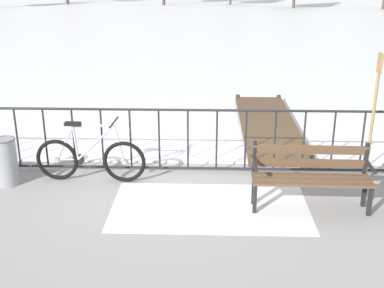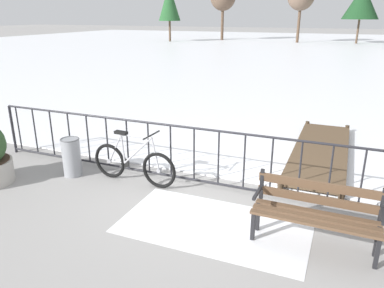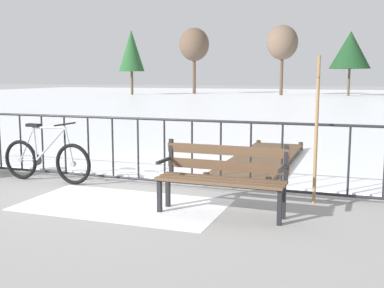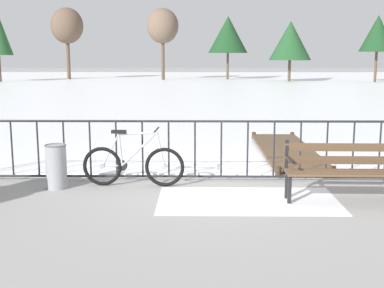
{
  "view_description": "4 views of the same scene",
  "coord_description": "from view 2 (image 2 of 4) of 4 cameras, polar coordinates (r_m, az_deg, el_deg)",
  "views": [
    {
      "loc": [
        0.53,
        -7.26,
        3.13
      ],
      "look_at": [
        0.31,
        -0.39,
        0.63
      ],
      "focal_mm": 45.7,
      "sensor_mm": 36.0,
      "label": 1
    },
    {
      "loc": [
        2.11,
        -5.72,
        2.92
      ],
      "look_at": [
        -0.32,
        0.12,
        0.71
      ],
      "focal_mm": 35.1,
      "sensor_mm": 36.0,
      "label": 2
    },
    {
      "loc": [
        3.53,
        -6.67,
        1.71
      ],
      "look_at": [
        1.18,
        -0.12,
        0.71
      ],
      "focal_mm": 44.14,
      "sensor_mm": 36.0,
      "label": 3
    },
    {
      "loc": [
        -0.17,
        -8.53,
        2.17
      ],
      "look_at": [
        -0.28,
        -0.12,
        0.67
      ],
      "focal_mm": 46.96,
      "sensor_mm": 36.0,
      "label": 4
    }
  ],
  "objects": [
    {
      "name": "frozen_pond",
      "position": [
        34.31,
        19.48,
        13.32
      ],
      "size": [
        80.0,
        56.0,
        0.03
      ],
      "primitive_type": "cube",
      "color": "white",
      "rests_on": "ground"
    },
    {
      "name": "wooden_dock",
      "position": [
        8.52,
        18.93,
        -1.02
      ],
      "size": [
        1.1,
        4.13,
        0.2
      ],
      "color": "brown",
      "rests_on": "ground"
    },
    {
      "name": "tree_east_mid",
      "position": [
        42.7,
        24.39,
        19.03
      ],
      "size": [
        3.5,
        3.5,
        5.56
      ],
      "color": "brown",
      "rests_on": "ground"
    },
    {
      "name": "bicycle_near_railing",
      "position": [
        6.82,
        -8.9,
        -2.94
      ],
      "size": [
        1.71,
        0.52,
        0.97
      ],
      "color": "black",
      "rests_on": "ground"
    },
    {
      "name": "tree_centre",
      "position": [
        42.6,
        -3.47,
        20.67
      ],
      "size": [
        2.33,
        2.33,
        5.9
      ],
      "color": "brown",
      "rests_on": "ground"
    },
    {
      "name": "railing_fence",
      "position": [
        6.54,
        2.16,
        -1.91
      ],
      "size": [
        9.06,
        0.06,
        1.07
      ],
      "color": "#232328",
      "rests_on": "ground"
    },
    {
      "name": "park_bench",
      "position": [
        5.2,
        18.32,
        -9.41
      ],
      "size": [
        1.61,
        0.51,
        0.89
      ],
      "color": "brown",
      "rests_on": "ground"
    },
    {
      "name": "ground_plane",
      "position": [
        6.76,
        2.1,
        -6.34
      ],
      "size": [
        160.0,
        160.0,
        0.0
      ],
      "primitive_type": "plane",
      "color": "gray"
    },
    {
      "name": "snow_patch",
      "position": [
        5.59,
        3.4,
        -12.2
      ],
      "size": [
        2.72,
        1.5,
        0.01
      ],
      "primitive_type": "cube",
      "color": "white",
      "rests_on": "ground"
    },
    {
      "name": "trash_bin",
      "position": [
        7.4,
        -17.83,
        -1.86
      ],
      "size": [
        0.35,
        0.35,
        0.73
      ],
      "color": "gray",
      "rests_on": "ground"
    }
  ]
}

